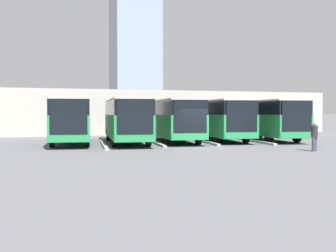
% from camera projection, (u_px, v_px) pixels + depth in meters
% --- Properties ---
extents(ground_plane, '(600.00, 600.00, 0.00)m').
position_uv_depth(ground_plane, '(201.00, 147.00, 27.59)').
color(ground_plane, '#5B5B60').
extents(bus_0, '(3.80, 11.13, 3.24)m').
position_uv_depth(bus_0, '(264.00, 118.00, 34.74)').
color(bus_0, '#238447').
rests_on(bus_0, ground_plane).
extents(curb_divider_0, '(1.14, 7.76, 0.15)m').
position_uv_depth(curb_divider_0, '(253.00, 141.00, 32.67)').
color(curb_divider_0, '#9E9E99').
rests_on(curb_divider_0, ground_plane).
extents(bus_1, '(3.80, 11.13, 3.24)m').
position_uv_depth(bus_1, '(217.00, 118.00, 34.29)').
color(bus_1, '#238447').
rests_on(bus_1, ground_plane).
extents(curb_divider_1, '(1.14, 7.76, 0.15)m').
position_uv_depth(curb_divider_1, '(203.00, 141.00, 32.22)').
color(curb_divider_1, '#9E9E99').
rests_on(curb_divider_1, ground_plane).
extents(bus_2, '(3.80, 11.13, 3.24)m').
position_uv_depth(bus_2, '(173.00, 118.00, 32.91)').
color(bus_2, '#238447').
rests_on(bus_2, ground_plane).
extents(curb_divider_2, '(1.14, 7.76, 0.15)m').
position_uv_depth(curb_divider_2, '(155.00, 142.00, 30.83)').
color(curb_divider_2, '#9E9E99').
rests_on(curb_divider_2, ground_plane).
extents(bus_3, '(3.80, 11.13, 3.24)m').
position_uv_depth(bus_3, '(126.00, 119.00, 30.99)').
color(bus_3, '#238447').
rests_on(bus_3, ground_plane).
extents(curb_divider_3, '(1.14, 7.76, 0.15)m').
position_uv_depth(curb_divider_3, '(104.00, 145.00, 28.91)').
color(curb_divider_3, '#9E9E99').
rests_on(curb_divider_3, ground_plane).
extents(bus_4, '(3.80, 11.13, 3.24)m').
position_uv_depth(bus_4, '(71.00, 119.00, 30.81)').
color(bus_4, '#238447').
rests_on(bus_4, ground_plane).
extents(pedestrian, '(0.52, 0.52, 1.74)m').
position_uv_depth(pedestrian, '(314.00, 135.00, 24.68)').
color(pedestrian, '#38384C').
rests_on(pedestrian, ground_plane).
extents(station_building, '(43.67, 15.54, 4.55)m').
position_uv_depth(station_building, '(128.00, 112.00, 48.45)').
color(station_building, '#A8A399').
rests_on(station_building, ground_plane).
extents(office_tower, '(18.67, 18.67, 64.69)m').
position_uv_depth(office_tower, '(135.00, 41.00, 175.38)').
color(office_tower, '#7F8EA3').
rests_on(office_tower, ground_plane).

